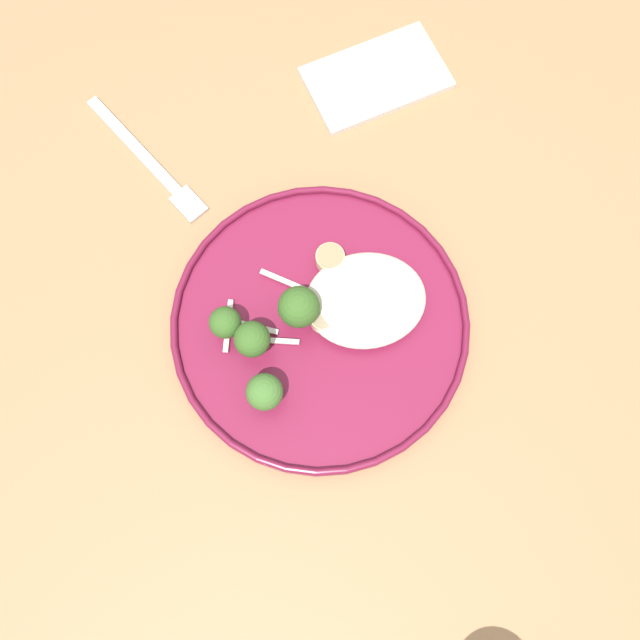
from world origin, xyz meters
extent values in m
plane|color=#2D2B28|center=(0.00, 0.00, 0.00)|extent=(6.00, 6.00, 0.00)
cube|color=#9E754C|center=(0.00, 0.00, 0.72)|extent=(1.40, 1.00, 0.04)
cube|color=olive|center=(-0.64, -0.44, 0.35)|extent=(0.06, 0.06, 0.70)
cylinder|color=maroon|center=(-0.02, 0.03, 0.74)|extent=(0.29, 0.29, 0.01)
torus|color=maroon|center=(-0.02, 0.03, 0.75)|extent=(0.29, 0.29, 0.01)
ellipsoid|color=beige|center=(-0.06, 0.02, 0.76)|extent=(0.12, 0.10, 0.03)
cylinder|color=#E5C689|center=(-0.04, 0.02, 0.76)|extent=(0.04, 0.04, 0.02)
cylinder|color=#958159|center=(-0.04, 0.02, 0.77)|extent=(0.03, 0.03, 0.00)
cylinder|color=#E5C689|center=(-0.06, 0.02, 0.76)|extent=(0.03, 0.03, 0.01)
cylinder|color=#958159|center=(-0.06, 0.02, 0.77)|extent=(0.03, 0.03, 0.00)
cylinder|color=beige|center=(-0.02, 0.03, 0.76)|extent=(0.02, 0.02, 0.02)
cylinder|color=#988766|center=(-0.02, 0.03, 0.77)|extent=(0.02, 0.02, 0.00)
cylinder|color=#E5C689|center=(-0.04, -0.03, 0.76)|extent=(0.03, 0.03, 0.02)
cylinder|color=#958159|center=(-0.04, -0.03, 0.77)|extent=(0.03, 0.03, 0.00)
cylinder|color=#DBB77A|center=(-0.08, 0.00, 0.76)|extent=(0.02, 0.02, 0.02)
cylinder|color=#8E774F|center=(-0.08, 0.00, 0.77)|extent=(0.02, 0.02, 0.00)
cylinder|color=beige|center=(-0.08, 0.03, 0.76)|extent=(0.03, 0.03, 0.02)
cylinder|color=#988766|center=(-0.08, 0.03, 0.77)|extent=(0.03, 0.03, 0.00)
cylinder|color=beige|center=(-0.06, 0.04, 0.76)|extent=(0.03, 0.03, 0.01)
cylinder|color=#988766|center=(-0.06, 0.04, 0.77)|extent=(0.03, 0.03, 0.00)
cylinder|color=#89A356|center=(0.07, 0.02, 0.76)|extent=(0.01, 0.01, 0.02)
sphere|color=#386023|center=(0.07, 0.02, 0.78)|extent=(0.03, 0.03, 0.03)
cylinder|color=#7A994C|center=(0.00, 0.02, 0.76)|extent=(0.02, 0.02, 0.03)
sphere|color=#386023|center=(0.00, 0.02, 0.79)|extent=(0.04, 0.04, 0.04)
cylinder|color=#7A994C|center=(0.04, 0.09, 0.76)|extent=(0.02, 0.02, 0.02)
sphere|color=#42702D|center=(0.04, 0.09, 0.78)|extent=(0.03, 0.03, 0.03)
cylinder|color=#89A356|center=(0.05, 0.04, 0.76)|extent=(0.02, 0.02, 0.02)
sphere|color=#386023|center=(0.05, 0.04, 0.78)|extent=(0.03, 0.03, 0.03)
cube|color=silver|center=(0.03, 0.04, 0.75)|extent=(0.06, 0.02, 0.00)
cube|color=silver|center=(0.01, -0.02, 0.75)|extent=(0.05, 0.03, 0.00)
cube|color=silver|center=(0.04, 0.02, 0.75)|extent=(0.04, 0.02, 0.00)
cube|color=silver|center=(0.07, 0.02, 0.75)|extent=(0.02, 0.05, 0.00)
cube|color=silver|center=(0.14, -0.20, 0.74)|extent=(0.09, 0.13, 0.00)
cube|color=silver|center=(0.09, -0.12, 0.74)|extent=(0.04, 0.04, 0.00)
cube|color=silver|center=(-0.13, -0.24, 0.74)|extent=(0.17, 0.12, 0.01)
camera|label=1|loc=(0.01, 0.20, 1.35)|focal=36.25mm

